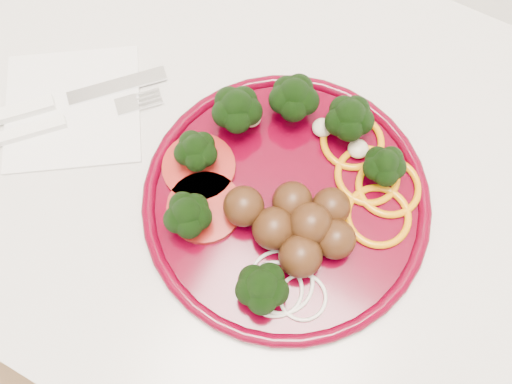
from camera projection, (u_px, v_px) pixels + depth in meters
The scene contains 5 objects.
counter at pixel (247, 257), 1.04m from camera, with size 2.40×0.60×0.90m.
plate at pixel (286, 193), 0.58m from camera, with size 0.30×0.30×0.06m.
napkin at pixel (73, 108), 0.63m from camera, with size 0.15×0.15×0.00m, color white.
knife at pixel (49, 104), 0.63m from camera, with size 0.15×0.16×0.01m.
fork at pixel (50, 125), 0.62m from camera, with size 0.14×0.15×0.01m.
Camera 1 is at (0.14, 1.48, 1.46)m, focal length 40.00 mm.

